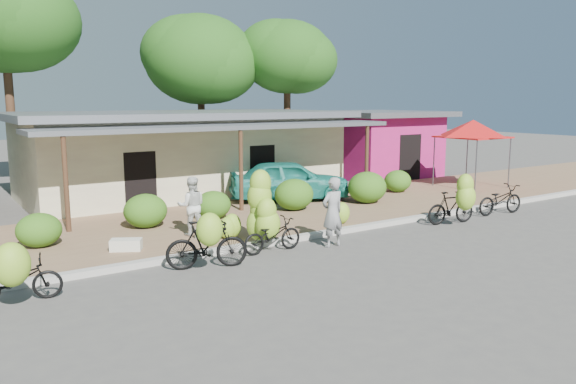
{
  "coord_description": "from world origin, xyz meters",
  "views": [
    {
      "loc": [
        -9.1,
        -10.26,
        3.81
      ],
      "look_at": [
        -0.24,
        2.91,
        1.2
      ],
      "focal_mm": 35.0,
      "sensor_mm": 36.0,
      "label": 1
    }
  ],
  "objects_px": {
    "sack_far": "(126,245)",
    "vendor": "(333,212)",
    "sack_near": "(212,232)",
    "bike_left": "(207,242)",
    "teal_van": "(290,180)",
    "tree_near_right": "(283,55)",
    "red_canopy": "(473,128)",
    "tree_center_right": "(196,57)",
    "bike_right": "(456,203)",
    "bike_far_right": "(500,200)",
    "bystander": "(192,206)",
    "bike_center": "(266,219)",
    "bike_far_left": "(15,276)"
  },
  "relations": [
    {
      "from": "bike_far_left",
      "to": "bike_left",
      "type": "height_order",
      "value": "bike_left"
    },
    {
      "from": "bike_far_right",
      "to": "bystander",
      "type": "xyz_separation_m",
      "value": [
        -9.99,
        2.65,
        0.43
      ]
    },
    {
      "from": "bike_center",
      "to": "vendor",
      "type": "bearing_deg",
      "value": -115.07
    },
    {
      "from": "tree_center_right",
      "to": "sack_far",
      "type": "relative_size",
      "value": 10.8
    },
    {
      "from": "bike_far_left",
      "to": "bike_right",
      "type": "height_order",
      "value": "bike_right"
    },
    {
      "from": "red_canopy",
      "to": "teal_van",
      "type": "bearing_deg",
      "value": 169.33
    },
    {
      "from": "tree_near_right",
      "to": "teal_van",
      "type": "height_order",
      "value": "tree_near_right"
    },
    {
      "from": "bystander",
      "to": "bike_center",
      "type": "bearing_deg",
      "value": 139.78
    },
    {
      "from": "sack_far",
      "to": "vendor",
      "type": "height_order",
      "value": "vendor"
    },
    {
      "from": "sack_far",
      "to": "vendor",
      "type": "distance_m",
      "value": 5.29
    },
    {
      "from": "sack_far",
      "to": "vendor",
      "type": "relative_size",
      "value": 0.41
    },
    {
      "from": "tree_center_right",
      "to": "sack_far",
      "type": "xyz_separation_m",
      "value": [
        -8.21,
        -13.41,
        -5.68
      ]
    },
    {
      "from": "sack_far",
      "to": "teal_van",
      "type": "bearing_deg",
      "value": 25.95
    },
    {
      "from": "bike_left",
      "to": "sack_far",
      "type": "height_order",
      "value": "bike_left"
    },
    {
      "from": "bike_left",
      "to": "teal_van",
      "type": "height_order",
      "value": "teal_van"
    },
    {
      "from": "tree_center_right",
      "to": "bike_far_right",
      "type": "bearing_deg",
      "value": -76.11
    },
    {
      "from": "bike_left",
      "to": "tree_near_right",
      "type": "bearing_deg",
      "value": -19.52
    },
    {
      "from": "bike_right",
      "to": "vendor",
      "type": "xyz_separation_m",
      "value": [
        -4.74,
        0.1,
        0.22
      ]
    },
    {
      "from": "bike_far_left",
      "to": "sack_far",
      "type": "xyz_separation_m",
      "value": [
        2.82,
        2.25,
        -0.3
      ]
    },
    {
      "from": "tree_near_right",
      "to": "red_canopy",
      "type": "relative_size",
      "value": 2.26
    },
    {
      "from": "tree_center_right",
      "to": "sack_far",
      "type": "bearing_deg",
      "value": -121.48
    },
    {
      "from": "bike_left",
      "to": "bystander",
      "type": "bearing_deg",
      "value": 1.75
    },
    {
      "from": "red_canopy",
      "to": "teal_van",
      "type": "height_order",
      "value": "red_canopy"
    },
    {
      "from": "tree_center_right",
      "to": "vendor",
      "type": "xyz_separation_m",
      "value": [
        -3.46,
        -15.65,
        -5.02
      ]
    },
    {
      "from": "sack_near",
      "to": "sack_far",
      "type": "bearing_deg",
      "value": 178.91
    },
    {
      "from": "bike_center",
      "to": "sack_far",
      "type": "height_order",
      "value": "bike_center"
    },
    {
      "from": "tree_center_right",
      "to": "red_canopy",
      "type": "height_order",
      "value": "tree_center_right"
    },
    {
      "from": "tree_near_right",
      "to": "bike_center",
      "type": "height_order",
      "value": "tree_near_right"
    },
    {
      "from": "tree_center_right",
      "to": "red_canopy",
      "type": "distance_m",
      "value": 14.03
    },
    {
      "from": "sack_near",
      "to": "tree_near_right",
      "type": "bearing_deg",
      "value": 49.27
    },
    {
      "from": "tree_near_right",
      "to": "bystander",
      "type": "xyz_separation_m",
      "value": [
        -10.17,
        -10.83,
        -5.18
      ]
    },
    {
      "from": "bystander",
      "to": "teal_van",
      "type": "height_order",
      "value": "bystander"
    },
    {
      "from": "sack_near",
      "to": "vendor",
      "type": "bearing_deg",
      "value": -42.53
    },
    {
      "from": "teal_van",
      "to": "bike_left",
      "type": "bearing_deg",
      "value": 155.8
    },
    {
      "from": "sack_far",
      "to": "bike_center",
      "type": "bearing_deg",
      "value": -25.75
    },
    {
      "from": "vendor",
      "to": "bike_right",
      "type": "bearing_deg",
      "value": 174.67
    },
    {
      "from": "red_canopy",
      "to": "bystander",
      "type": "distance_m",
      "value": 13.8
    },
    {
      "from": "bike_center",
      "to": "teal_van",
      "type": "height_order",
      "value": "bike_center"
    },
    {
      "from": "bike_right",
      "to": "bike_far_right",
      "type": "distance_m",
      "value": 2.58
    },
    {
      "from": "tree_center_right",
      "to": "bystander",
      "type": "height_order",
      "value": "tree_center_right"
    },
    {
      "from": "vendor",
      "to": "bystander",
      "type": "relative_size",
      "value": 1.14
    },
    {
      "from": "bike_left",
      "to": "vendor",
      "type": "distance_m",
      "value": 3.62
    },
    {
      "from": "sack_far",
      "to": "bike_left",
      "type": "bearing_deg",
      "value": -63.2
    },
    {
      "from": "bike_far_left",
      "to": "bike_far_right",
      "type": "relative_size",
      "value": 0.88
    },
    {
      "from": "bike_far_left",
      "to": "vendor",
      "type": "xyz_separation_m",
      "value": [
        7.56,
        0.01,
        0.36
      ]
    },
    {
      "from": "bike_left",
      "to": "vendor",
      "type": "bearing_deg",
      "value": -70.29
    },
    {
      "from": "tree_near_right",
      "to": "bike_far_right",
      "type": "height_order",
      "value": "tree_near_right"
    },
    {
      "from": "bike_left",
      "to": "bike_far_right",
      "type": "relative_size",
      "value": 0.98
    },
    {
      "from": "tree_near_right",
      "to": "bystander",
      "type": "height_order",
      "value": "tree_near_right"
    },
    {
      "from": "bike_left",
      "to": "bike_far_right",
      "type": "xyz_separation_m",
      "value": [
        10.9,
        0.17,
        -0.14
      ]
    }
  ]
}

